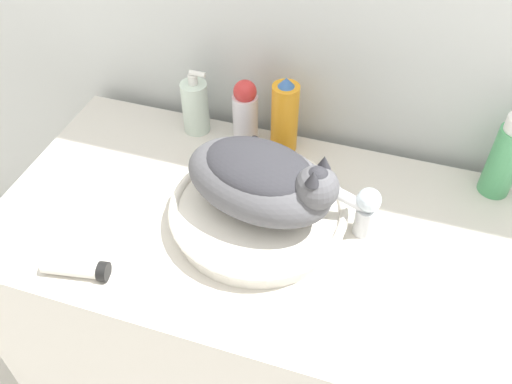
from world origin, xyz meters
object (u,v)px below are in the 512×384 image
soap_pump_bottle (195,106)px  cream_tube (77,268)px  lotion_bottle_white (245,112)px  faucet (362,208)px  mouthwash_bottle (506,158)px  cat (262,178)px  spray_bottle_trigger (285,117)px

soap_pump_bottle → cream_tube: size_ratio=1.28×
lotion_bottle_white → soap_pump_bottle: size_ratio=0.98×
faucet → mouthwash_bottle: mouthwash_bottle is taller
cat → mouthwash_bottle: (0.47, 0.25, -0.03)m
faucet → cream_tube: (-0.50, -0.28, -0.05)m
lotion_bottle_white → spray_bottle_trigger: (0.10, 0.00, 0.01)m
spray_bottle_trigger → cream_tube: (-0.28, -0.49, -0.08)m
mouthwash_bottle → cat: bearing=-151.5°
soap_pump_bottle → cream_tube: soap_pump_bottle is taller
spray_bottle_trigger → mouthwash_bottle: (0.49, 0.00, 0.00)m
lotion_bottle_white → cream_tube: 0.53m
soap_pump_bottle → spray_bottle_trigger: bearing=0.0°
cream_tube → spray_bottle_trigger: bearing=60.5°
soap_pump_bottle → faucet: bearing=-25.5°
cat → mouthwash_bottle: bearing=40.2°
mouthwash_bottle → cream_tube: mouthwash_bottle is taller
lotion_bottle_white → cream_tube: lotion_bottle_white is taller
faucet → spray_bottle_trigger: 0.31m
cat → faucet: bearing=22.6°
faucet → lotion_bottle_white: size_ratio=0.80×
spray_bottle_trigger → cream_tube: spray_bottle_trigger is taller
spray_bottle_trigger → mouthwash_bottle: bearing=0.0°
lotion_bottle_white → spray_bottle_trigger: spray_bottle_trigger is taller
cat → faucet: 0.21m
lotion_bottle_white → mouthwash_bottle: bearing=0.0°
faucet → mouthwash_bottle: size_ratio=0.67×
faucet → soap_pump_bottle: soap_pump_bottle is taller
cat → soap_pump_bottle: (-0.25, 0.25, -0.06)m
cat → cream_tube: bearing=-129.7°
lotion_bottle_white → soap_pump_bottle: 0.13m
cat → soap_pump_bottle: 0.36m
spray_bottle_trigger → soap_pump_bottle: (-0.23, 0.00, -0.02)m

